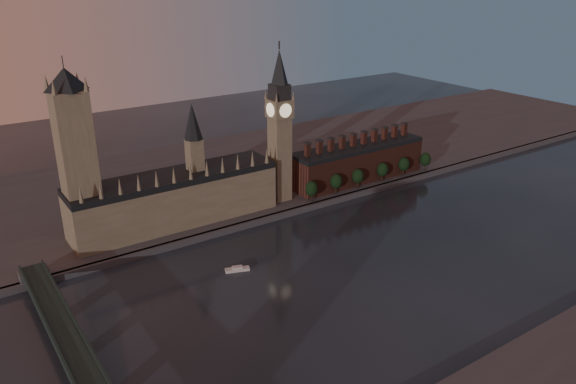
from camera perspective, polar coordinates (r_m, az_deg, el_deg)
name	(u,v)px	position (r m, az deg, el deg)	size (l,w,h in m)	color
ground	(377,274)	(309.80, 9.00, -8.24)	(900.00, 900.00, 0.00)	black
north_bank	(222,176)	(442.00, -6.76, 1.61)	(900.00, 182.00, 4.00)	#424347
palace_of_westminster	(176,196)	(356.33, -11.31, -0.38)	(130.00, 30.30, 74.00)	#81735C
victoria_tower	(76,154)	(328.37, -20.71, 3.63)	(24.00, 24.00, 108.00)	#81735C
big_ben	(280,125)	(373.96, -0.85, 6.82)	(15.00, 15.00, 107.00)	#81735C
chimney_block	(357,162)	(426.15, 7.07, 3.07)	(110.00, 25.00, 37.00)	#50271E
embankment_tree_0	(311,189)	(383.19, 2.40, 0.34)	(8.60, 8.60, 14.88)	black
embankment_tree_1	(336,181)	(397.60, 4.92, 1.10)	(8.60, 8.60, 14.88)	black
embankment_tree_2	(358,176)	(409.19, 7.11, 1.62)	(8.60, 8.60, 14.88)	black
embankment_tree_3	(383,170)	(424.93, 9.58, 2.25)	(8.60, 8.60, 14.88)	black
embankment_tree_4	(404,164)	(439.91, 11.69, 2.79)	(8.60, 8.60, 14.88)	black
embankment_tree_5	(425,159)	(455.09, 13.78, 3.25)	(8.60, 8.60, 14.88)	black
westminster_bridge	(85,375)	(241.67, -19.93, -17.04)	(14.00, 200.00, 11.55)	#1D2E29
river_boat	(237,269)	(309.98, -5.17, -7.80)	(13.81, 8.15, 2.66)	silver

